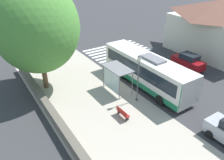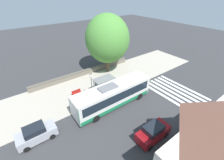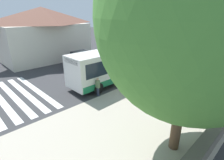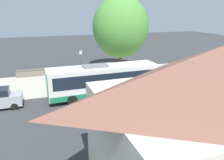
{
  "view_description": "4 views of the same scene",
  "coord_description": "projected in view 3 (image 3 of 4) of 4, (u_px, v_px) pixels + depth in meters",
  "views": [
    {
      "loc": [
        -12.37,
        -15.8,
        11.84
      ],
      "look_at": [
        -1.66,
        0.46,
        1.03
      ],
      "focal_mm": 35.0,
      "sensor_mm": 36.0,
      "label": 1
    },
    {
      "loc": [
        14.76,
        -10.6,
        14.22
      ],
      "look_at": [
        -1.44,
        1.29,
        1.85
      ],
      "focal_mm": 24.0,
      "sensor_mm": 36.0,
      "label": 2
    },
    {
      "loc": [
        -10.23,
        11.9,
        6.59
      ],
      "look_at": [
        0.41,
        1.55,
        0.85
      ],
      "focal_mm": 28.0,
      "sensor_mm": 36.0,
      "label": 3
    },
    {
      "loc": [
        22.32,
        -7.19,
        8.62
      ],
      "look_at": [
        1.13,
        0.29,
        1.5
      ],
      "focal_mm": 35.0,
      "sensor_mm": 36.0,
      "label": 4
    }
  ],
  "objects": [
    {
      "name": "background_building",
      "position": [
        44.0,
        33.0,
        25.21
      ],
      "size": [
        7.6,
        12.09,
        7.36
      ],
      "color": "beige",
      "rests_on": "ground"
    },
    {
      "name": "pedestrian",
      "position": [
        98.0,
        86.0,
        14.38
      ],
      "size": [
        0.34,
        0.22,
        1.65
      ],
      "color": "#2D3347",
      "rests_on": "ground"
    },
    {
      "name": "crosswalk_stripes",
      "position": [
        7.0,
        98.0,
        14.37
      ],
      "size": [
        9.0,
        5.25,
        0.01
      ],
      "color": "silver",
      "rests_on": "ground"
    },
    {
      "name": "parked_car_behind_bus",
      "position": [
        170.0,
        56.0,
        24.6
      ],
      "size": [
        1.89,
        3.99,
        1.9
      ],
      "color": "#9EA0A8",
      "rests_on": "ground"
    },
    {
      "name": "shade_tree",
      "position": [
        194.0,
        18.0,
        6.84
      ],
      "size": [
        7.92,
        7.92,
        10.78
      ],
      "color": "brown",
      "rests_on": "ground"
    },
    {
      "name": "sidewalk_plaza",
      "position": [
        169.0,
        101.0,
        13.94
      ],
      "size": [
        9.0,
        44.0,
        0.02
      ],
      "color": "#ADA393",
      "rests_on": "ground"
    },
    {
      "name": "bus_shelter",
      "position": [
        143.0,
        67.0,
        15.21
      ],
      "size": [
        1.82,
        3.16,
        2.64
      ],
      "color": "slate",
      "rests_on": "ground"
    },
    {
      "name": "street_lamp_near",
      "position": [
        152.0,
        55.0,
        17.09
      ],
      "size": [
        0.28,
        0.28,
        4.64
      ],
      "color": "#4C4C51",
      "rests_on": "ground"
    },
    {
      "name": "parked_car_far_lane",
      "position": [
        80.0,
        59.0,
        22.85
      ],
      "size": [
        1.83,
        3.98,
        1.93
      ],
      "color": "maroon",
      "rests_on": "ground"
    },
    {
      "name": "bench",
      "position": [
        181.0,
        80.0,
        17.02
      ],
      "size": [
        0.4,
        1.43,
        0.88
      ],
      "color": "maroon",
      "rests_on": "ground"
    },
    {
      "name": "ground_plane",
      "position": [
        126.0,
        85.0,
        16.96
      ],
      "size": [
        120.0,
        120.0,
        0.0
      ],
      "primitive_type": "plane",
      "color": "#353538",
      "rests_on": "ground"
    },
    {
      "name": "bus",
      "position": [
        120.0,
        62.0,
        18.0
      ],
      "size": [
        2.74,
        11.4,
        3.47
      ],
      "color": "silver",
      "rests_on": "ground"
    }
  ]
}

